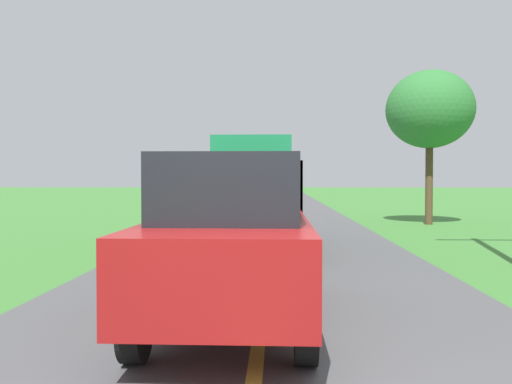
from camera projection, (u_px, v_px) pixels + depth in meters
banana_truck_near at (250, 189)px, 13.21m from camera, size 2.38×5.82×2.80m
roadside_tree_near_left at (430, 110)px, 19.73m from camera, size 3.27×3.27×5.85m
following_car at (232, 238)px, 5.89m from camera, size 1.74×4.10×1.92m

